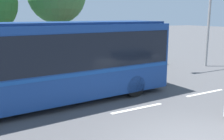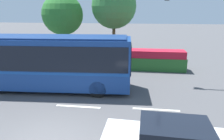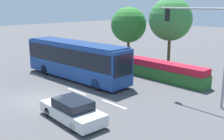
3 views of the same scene
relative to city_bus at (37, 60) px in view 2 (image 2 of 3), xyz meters
name	(u,v)px [view 2 (image 2 of 3)]	position (x,y,z in m)	size (l,w,h in m)	color
city_bus	(37,60)	(0.00, 0.00, 0.00)	(11.84, 3.23, 3.41)	navy
traffic_light_pole	(219,17)	(11.37, 2.71, 2.58)	(5.34, 0.24, 6.91)	gray
flowering_hedge	(136,60)	(6.10, 5.50, -1.11)	(8.21, 1.47, 1.68)	#286028
street_tree_left	(63,15)	(-1.32, 8.48, 2.52)	(4.03, 4.03, 6.48)	brown
street_tree_centre	(114,6)	(3.70, 9.37, 3.31)	(4.42, 4.42, 7.47)	brown
lane_stripe_mid	(78,107)	(3.23, -2.27, -1.93)	(2.40, 0.16, 0.01)	silver
lane_stripe_far	(156,110)	(7.31, -2.09, -1.93)	(2.40, 0.16, 0.01)	silver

